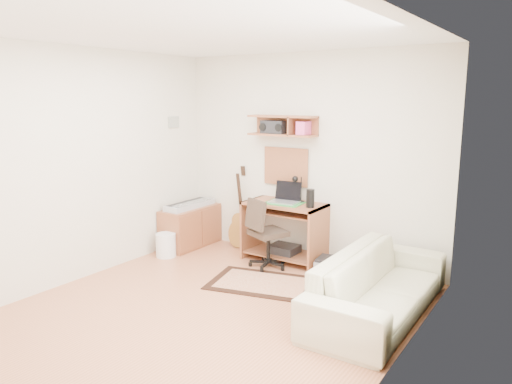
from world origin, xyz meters
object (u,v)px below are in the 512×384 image
Objects in this scene: printer at (334,265)px; sofa at (379,275)px; task_chair at (268,233)px; cabinet at (190,227)px; desk at (284,232)px.

sofa reaches higher than printer.
cabinet is (-1.38, 0.15, -0.16)m from task_chair.
task_chair reaches higher than printer.
printer is 0.20× the size of sofa.
task_chair is 0.97× the size of cabinet.
cabinet is 0.45× the size of sofa.
task_chair is at bearing -166.82° from printer.
desk reaches higher than cabinet.
desk is 1.77m from sofa.
sofa is (1.55, -0.86, 0.02)m from desk.
task_chair reaches higher than sofa.
desk is at bearing 108.41° from task_chair.
desk is 1.43m from cabinet.
sofa is (1.58, -0.54, -0.04)m from task_chair.
printer is at bearing 45.28° from task_chair.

